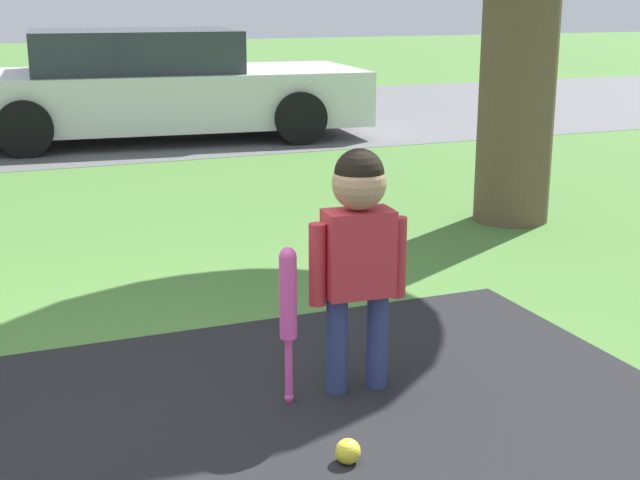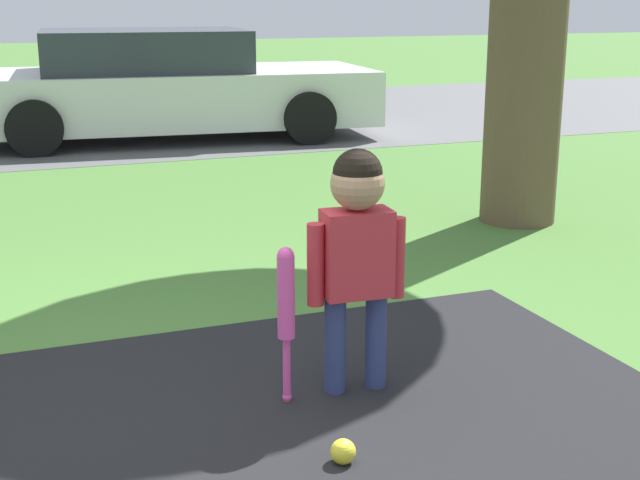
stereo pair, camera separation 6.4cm
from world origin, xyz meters
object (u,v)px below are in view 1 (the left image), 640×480
Objects in this scene: child at (358,237)px; baseball_bat at (288,303)px; sports_ball at (348,451)px; parked_car at (152,87)px.

baseball_bat is at bearing -174.27° from child.
child is at bearing 62.70° from sports_ball.
parked_car reaches higher than child.
baseball_bat is at bearing -92.01° from parked_car.
baseball_bat reaches higher than sports_ball.
child is 0.21× the size of parked_car.
parked_car reaches higher than baseball_bat.
child is at bearing -89.62° from parked_car.
baseball_bat is 7.08m from parked_car.
baseball_bat is 0.65m from sports_ball.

